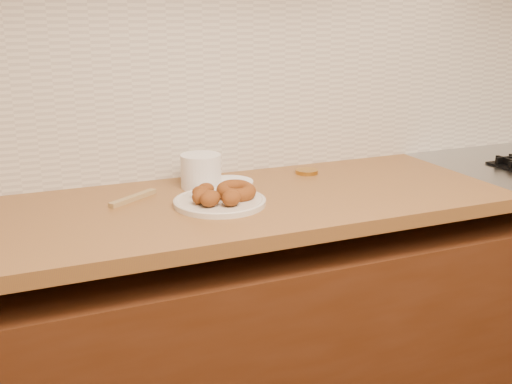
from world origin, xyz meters
The scene contains 11 objects.
wall_back centered at (0.00, 2.00, 1.35)m, with size 4.00×0.02×2.70m, color #B7A58E.
base_cabinet centered at (0.00, 1.69, 0.39)m, with size 3.60×0.60×0.77m, color #492514.
butcher_block centered at (-0.65, 1.69, 0.88)m, with size 2.30×0.62×0.04m, color brown.
backsplash centered at (0.00, 1.99, 1.20)m, with size 3.60×0.02×0.60m, color beige.
donut_plate centered at (-0.35, 1.66, 0.91)m, with size 0.25×0.25×0.01m, color beige.
ring_donut centered at (-0.30, 1.66, 0.93)m, with size 0.11×0.11×0.04m, color brown.
fried_dough_chunks centered at (-0.38, 1.64, 0.93)m, with size 0.14×0.19×0.04m.
plastic_tub centered at (-0.34, 1.84, 0.95)m, with size 0.12×0.12×0.10m, color white.
tub_lid centered at (-0.25, 1.84, 0.90)m, with size 0.15×0.15×0.01m, color white.
brass_jar_lid centered at (0.03, 1.86, 0.91)m, with size 0.07×0.07×0.01m, color #B48533.
wooden_utensil centered at (-0.56, 1.79, 0.91)m, with size 0.17×0.02×0.01m, color #9B804F.
Camera 1 is at (-0.86, 0.17, 1.41)m, focal length 42.00 mm.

